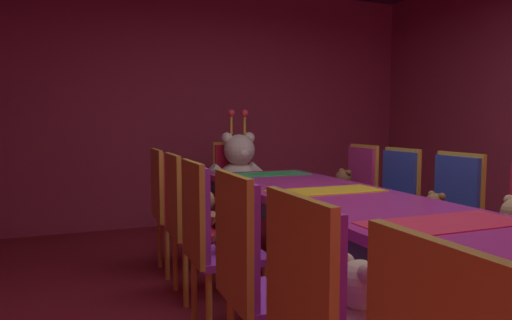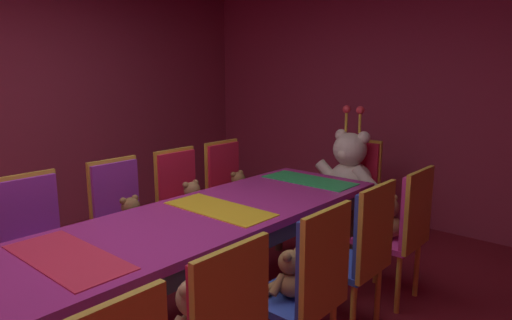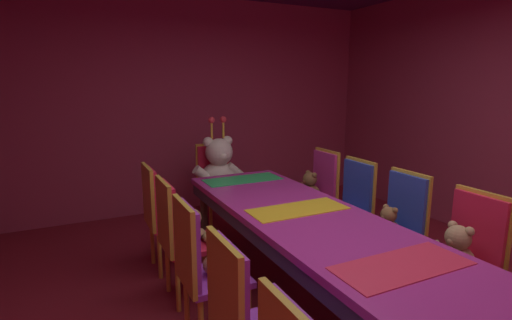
# 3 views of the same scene
# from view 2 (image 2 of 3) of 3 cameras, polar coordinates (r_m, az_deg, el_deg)

# --- Properties ---
(wall_back) EXTENTS (5.20, 0.12, 2.80)m
(wall_back) POSITION_cam_2_polar(r_m,az_deg,el_deg) (5.12, 17.41, 8.07)
(wall_back) COLOR #99334C
(wall_back) RESTS_ON ground_plane
(banquet_table) EXTENTS (0.90, 3.67, 0.75)m
(banquet_table) POSITION_cam_2_polar(r_m,az_deg,el_deg) (2.72, -12.57, -10.20)
(banquet_table) COLOR #B22D8C
(banquet_table) RESTS_ON ground_plane
(chair_left_2) EXTENTS (0.42, 0.41, 0.98)m
(chair_left_2) POSITION_cam_2_polar(r_m,az_deg,el_deg) (3.31, -26.15, -8.35)
(chair_left_2) COLOR purple
(chair_left_2) RESTS_ON ground_plane
(chair_left_3) EXTENTS (0.42, 0.41, 0.98)m
(chair_left_3) POSITION_cam_2_polar(r_m,az_deg,el_deg) (3.59, -16.68, -6.12)
(chair_left_3) COLOR purple
(chair_left_3) RESTS_ON ground_plane
(teddy_left_3) EXTENTS (0.22, 0.29, 0.27)m
(teddy_left_3) POSITION_cam_2_polar(r_m,az_deg,el_deg) (3.48, -15.38, -6.96)
(teddy_left_3) COLOR olive
(teddy_left_3) RESTS_ON chair_left_3
(chair_left_4) EXTENTS (0.42, 0.41, 0.98)m
(chair_left_4) POSITION_cam_2_polar(r_m,az_deg,el_deg) (3.91, -9.36, -4.37)
(chair_left_4) COLOR red
(chair_left_4) RESTS_ON ground_plane
(teddy_left_4) EXTENTS (0.23, 0.30, 0.28)m
(teddy_left_4) POSITION_cam_2_polar(r_m,az_deg,el_deg) (3.81, -7.97, -5.02)
(teddy_left_4) COLOR #9E7247
(teddy_left_4) RESTS_ON chair_left_4
(chair_left_5) EXTENTS (0.42, 0.41, 0.98)m
(chair_left_5) POSITION_cam_2_polar(r_m,az_deg,el_deg) (4.29, -3.59, -2.83)
(chair_left_5) COLOR red
(chair_left_5) RESTS_ON ground_plane
(teddy_left_5) EXTENTS (0.22, 0.28, 0.27)m
(teddy_left_5) POSITION_cam_2_polar(r_m,az_deg,el_deg) (4.20, -2.20, -3.46)
(teddy_left_5) COLOR olive
(teddy_left_5) RESTS_ON chair_left_5
(teddy_right_2) EXTENTS (0.27, 0.35, 0.33)m
(teddy_right_2) POSITION_cam_2_polar(r_m,az_deg,el_deg) (2.07, -7.72, -19.13)
(teddy_right_2) COLOR tan
(teddy_right_2) RESTS_ON chair_right_2
(chair_right_3) EXTENTS (0.42, 0.41, 0.98)m
(chair_right_3) POSITION_cam_2_polar(r_m,az_deg,el_deg) (2.40, 7.06, -14.69)
(chair_right_3) COLOR #2D47B2
(chair_right_3) RESTS_ON ground_plane
(teddy_right_3) EXTENTS (0.22, 0.28, 0.26)m
(teddy_right_3) POSITION_cam_2_polar(r_m,az_deg,el_deg) (2.48, 4.24, -14.33)
(teddy_right_3) COLOR olive
(teddy_right_3) RESTS_ON chair_right_3
(chair_right_4) EXTENTS (0.42, 0.41, 0.98)m
(chair_right_4) POSITION_cam_2_polar(r_m,az_deg,el_deg) (2.87, 13.35, -10.44)
(chair_right_4) COLOR #2D47B2
(chair_right_4) RESTS_ON ground_plane
(chair_right_5) EXTENTS (0.42, 0.41, 0.98)m
(chair_right_5) POSITION_cam_2_polar(r_m,az_deg,el_deg) (3.34, 18.38, -7.54)
(chair_right_5) COLOR #CC338C
(chair_right_5) RESTS_ON ground_plane
(teddy_right_5) EXTENTS (0.25, 0.33, 0.31)m
(teddy_right_5) POSITION_cam_2_polar(r_m,az_deg,el_deg) (3.40, 16.10, -7.20)
(teddy_right_5) COLOR brown
(teddy_right_5) RESTS_ON chair_right_5
(throne_chair) EXTENTS (0.41, 0.42, 0.98)m
(throne_chair) POSITION_cam_2_polar(r_m,az_deg,el_deg) (4.50, 12.57, -2.43)
(throne_chair) COLOR red
(throne_chair) RESTS_ON ground_plane
(king_teddy_bear) EXTENTS (0.67, 0.52, 0.86)m
(king_teddy_bear) POSITION_cam_2_polar(r_m,az_deg,el_deg) (4.32, 11.58, -1.08)
(king_teddy_bear) COLOR silver
(king_teddy_bear) RESTS_ON throne_chair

